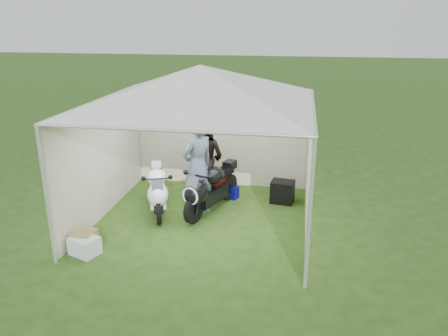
{
  "coord_description": "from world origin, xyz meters",
  "views": [
    {
      "loc": [
        1.79,
        -7.65,
        3.77
      ],
      "look_at": [
        0.37,
        0.35,
        0.98
      ],
      "focal_mm": 35.0,
      "sensor_mm": 36.0,
      "label": 1
    }
  ],
  "objects_px": {
    "motorcycle_black": "(209,188)",
    "crate_0": "(85,246)",
    "canopy_tent": "(201,89)",
    "equipment_box": "(282,192)",
    "person_blue_jacket": "(198,167)",
    "paddock_stand": "(230,192)",
    "person_dark_jacket": "(205,158)",
    "motorcycle_white": "(158,189)",
    "crate_1": "(84,240)"
  },
  "relations": [
    {
      "from": "motorcycle_white",
      "to": "crate_0",
      "type": "distance_m",
      "value": 2.0
    },
    {
      "from": "motorcycle_black",
      "to": "crate_0",
      "type": "relative_size",
      "value": 4.11
    },
    {
      "from": "canopy_tent",
      "to": "motorcycle_white",
      "type": "height_order",
      "value": "canopy_tent"
    },
    {
      "from": "canopy_tent",
      "to": "equipment_box",
      "type": "height_order",
      "value": "canopy_tent"
    },
    {
      "from": "motorcycle_black",
      "to": "crate_1",
      "type": "height_order",
      "value": "motorcycle_black"
    },
    {
      "from": "paddock_stand",
      "to": "person_blue_jacket",
      "type": "xyz_separation_m",
      "value": [
        -0.5,
        -0.93,
        0.86
      ]
    },
    {
      "from": "person_dark_jacket",
      "to": "motorcycle_black",
      "type": "bearing_deg",
      "value": 129.85
    },
    {
      "from": "canopy_tent",
      "to": "paddock_stand",
      "type": "xyz_separation_m",
      "value": [
        0.36,
        1.16,
        -2.44
      ]
    },
    {
      "from": "canopy_tent",
      "to": "motorcycle_black",
      "type": "distance_m",
      "value": 2.07
    },
    {
      "from": "person_blue_jacket",
      "to": "crate_1",
      "type": "relative_size",
      "value": 5.43
    },
    {
      "from": "canopy_tent",
      "to": "person_blue_jacket",
      "type": "bearing_deg",
      "value": 121.85
    },
    {
      "from": "person_blue_jacket",
      "to": "crate_0",
      "type": "bearing_deg",
      "value": -0.21
    },
    {
      "from": "canopy_tent",
      "to": "paddock_stand",
      "type": "distance_m",
      "value": 2.73
    },
    {
      "from": "motorcycle_black",
      "to": "paddock_stand",
      "type": "height_order",
      "value": "motorcycle_black"
    },
    {
      "from": "crate_0",
      "to": "paddock_stand",
      "type": "bearing_deg",
      "value": 54.63
    },
    {
      "from": "paddock_stand",
      "to": "equipment_box",
      "type": "distance_m",
      "value": 1.16
    },
    {
      "from": "person_dark_jacket",
      "to": "paddock_stand",
      "type": "bearing_deg",
      "value": -150.33
    },
    {
      "from": "person_blue_jacket",
      "to": "equipment_box",
      "type": "height_order",
      "value": "person_blue_jacket"
    },
    {
      "from": "paddock_stand",
      "to": "person_blue_jacket",
      "type": "relative_size",
      "value": 0.18
    },
    {
      "from": "motorcycle_white",
      "to": "person_dark_jacket",
      "type": "xyz_separation_m",
      "value": [
        0.79,
        0.93,
        0.42
      ]
    },
    {
      "from": "motorcycle_white",
      "to": "crate_1",
      "type": "relative_size",
      "value": 4.77
    },
    {
      "from": "canopy_tent",
      "to": "person_blue_jacket",
      "type": "distance_m",
      "value": 1.6
    },
    {
      "from": "paddock_stand",
      "to": "motorcycle_black",
      "type": "bearing_deg",
      "value": -109.5
    },
    {
      "from": "motorcycle_black",
      "to": "equipment_box",
      "type": "bearing_deg",
      "value": 47.95
    },
    {
      "from": "crate_1",
      "to": "crate_0",
      "type": "bearing_deg",
      "value": -60.75
    },
    {
      "from": "canopy_tent",
      "to": "crate_0",
      "type": "xyz_separation_m",
      "value": [
        -1.66,
        -1.68,
        -2.42
      ]
    },
    {
      "from": "person_dark_jacket",
      "to": "person_blue_jacket",
      "type": "relative_size",
      "value": 0.92
    },
    {
      "from": "motorcycle_white",
      "to": "paddock_stand",
      "type": "xyz_separation_m",
      "value": [
        1.33,
        1.0,
        -0.37
      ]
    },
    {
      "from": "crate_1",
      "to": "person_dark_jacket",
      "type": "bearing_deg",
      "value": 58.85
    },
    {
      "from": "motorcycle_white",
      "to": "crate_1",
      "type": "bearing_deg",
      "value": -134.22
    },
    {
      "from": "person_dark_jacket",
      "to": "person_blue_jacket",
      "type": "distance_m",
      "value": 0.87
    },
    {
      "from": "person_dark_jacket",
      "to": "equipment_box",
      "type": "height_order",
      "value": "person_dark_jacket"
    },
    {
      "from": "person_blue_jacket",
      "to": "equipment_box",
      "type": "bearing_deg",
      "value": 156.51
    },
    {
      "from": "paddock_stand",
      "to": "equipment_box",
      "type": "xyz_separation_m",
      "value": [
        1.15,
        -0.05,
        0.11
      ]
    },
    {
      "from": "motorcycle_black",
      "to": "canopy_tent",
      "type": "bearing_deg",
      "value": -81.59
    },
    {
      "from": "equipment_box",
      "to": "person_dark_jacket",
      "type": "bearing_deg",
      "value": -179.32
    },
    {
      "from": "paddock_stand",
      "to": "person_dark_jacket",
      "type": "xyz_separation_m",
      "value": [
        -0.53,
        -0.07,
        0.78
      ]
    },
    {
      "from": "paddock_stand",
      "to": "crate_0",
      "type": "distance_m",
      "value": 3.48
    },
    {
      "from": "motorcycle_black",
      "to": "person_blue_jacket",
      "type": "relative_size",
      "value": 0.94
    },
    {
      "from": "crate_1",
      "to": "canopy_tent",
      "type": "bearing_deg",
      "value": 40.91
    },
    {
      "from": "motorcycle_white",
      "to": "person_dark_jacket",
      "type": "distance_m",
      "value": 1.29
    },
    {
      "from": "motorcycle_black",
      "to": "paddock_stand",
      "type": "distance_m",
      "value": 0.97
    },
    {
      "from": "person_blue_jacket",
      "to": "crate_1",
      "type": "height_order",
      "value": "person_blue_jacket"
    },
    {
      "from": "motorcycle_black",
      "to": "person_blue_jacket",
      "type": "xyz_separation_m",
      "value": [
        -0.2,
        -0.1,
        0.46
      ]
    },
    {
      "from": "canopy_tent",
      "to": "person_dark_jacket",
      "type": "distance_m",
      "value": 1.99
    },
    {
      "from": "person_blue_jacket",
      "to": "person_dark_jacket",
      "type": "bearing_deg",
      "value": -139.46
    },
    {
      "from": "canopy_tent",
      "to": "equipment_box",
      "type": "bearing_deg",
      "value": 36.36
    },
    {
      "from": "person_blue_jacket",
      "to": "crate_0",
      "type": "distance_m",
      "value": 2.58
    },
    {
      "from": "canopy_tent",
      "to": "equipment_box",
      "type": "relative_size",
      "value": 11.8
    },
    {
      "from": "motorcycle_white",
      "to": "canopy_tent",
      "type": "bearing_deg",
      "value": -28.68
    }
  ]
}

